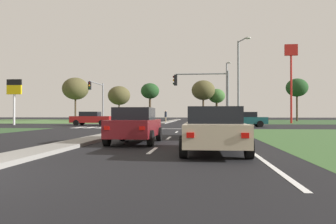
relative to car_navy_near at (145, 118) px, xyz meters
name	(u,v)px	position (x,y,z in m)	size (l,w,h in m)	color
ground_plane	(153,126)	(2.39, -9.52, -0.76)	(200.00, 200.00, 0.00)	black
grass_verge_far_left	(40,121)	(-23.11, 14.98, -0.76)	(35.00, 35.00, 0.01)	#476B38
grass_verge_far_right	(315,122)	(27.89, 14.98, -0.76)	(35.00, 35.00, 0.01)	#2D4C28
median_island_near	(100,137)	(2.39, -28.52, -0.69)	(1.20, 22.00, 0.14)	gray
median_island_far	(172,121)	(2.39, 15.48, -0.69)	(1.20, 36.00, 0.14)	gray
lane_dash_near	(152,151)	(5.89, -33.71, -0.76)	(0.14, 2.00, 0.01)	silver
lane_dash_second	(169,138)	(5.89, -27.71, -0.76)	(0.14, 2.00, 0.01)	silver
lane_dash_third	(177,132)	(5.89, -21.71, -0.76)	(0.14, 2.00, 0.01)	silver
edge_line_right	(232,138)	(9.24, -27.52, -0.76)	(0.14, 24.00, 0.01)	silver
stop_bar_near	(184,129)	(6.19, -16.52, -0.76)	(6.40, 0.50, 0.01)	silver
crosswalk_bar_near	(79,128)	(-4.01, -14.72, -0.76)	(0.70, 2.80, 0.01)	silver
crosswalk_bar_second	(90,128)	(-2.86, -14.72, -0.76)	(0.70, 2.80, 0.01)	silver
crosswalk_bar_third	(102,128)	(-1.71, -14.72, -0.76)	(0.70, 2.80, 0.01)	silver
crosswalk_bar_fourth	(114,128)	(-0.56, -14.72, -0.76)	(0.70, 2.80, 0.01)	silver
crosswalk_bar_fifth	(126,128)	(0.59, -14.72, -0.76)	(0.70, 2.80, 0.01)	silver
crosswalk_bar_sixth	(138,128)	(1.74, -14.72, -0.76)	(0.70, 2.80, 0.01)	silver
crosswalk_bar_seventh	(150,128)	(2.89, -14.72, -0.76)	(0.70, 2.80, 0.01)	silver
car_navy_near	(145,118)	(0.00, 0.00, 0.00)	(1.95, 4.59, 1.48)	#161E47
car_beige_second	(214,129)	(7.98, -34.10, 0.01)	(2.07, 4.60, 1.50)	#BCAD8E
car_red_third	(91,118)	(-4.83, -8.67, 0.04)	(4.64, 2.07, 1.58)	#A31919
car_maroon_fourth	(135,125)	(4.72, -30.93, 0.03)	(1.98, 4.20, 1.55)	maroon
car_silver_fifth	(207,124)	(7.91, -27.31, 0.01)	(1.99, 4.32, 1.50)	#B7B7BC
car_teal_sixth	(245,119)	(12.08, -11.28, 0.01)	(4.45, 2.03, 1.51)	#19565B
traffic_signal_near_right	(206,89)	(8.11, -16.12, 2.78)	(4.93, 0.32, 5.08)	gray
traffic_signal_far_left	(98,94)	(-5.21, -5.01, 3.01)	(0.32, 5.58, 5.38)	gray
street_lamp_second	(239,78)	(11.26, -13.70, 3.91)	(0.98, 2.26, 8.25)	gray
street_lamp_third	(227,90)	(11.21, -0.39, 3.86)	(0.56, 1.90, 8.24)	gray
pedestrian_at_median	(166,115)	(2.62, 2.10, 0.43)	(0.34, 0.34, 1.74)	#9E8966
fastfood_pole_sign	(291,66)	(20.47, 2.71, 7.45)	(1.80, 0.40, 11.22)	red
fuel_price_totem	(14,92)	(-14.51, -8.06, 3.21)	(1.80, 0.24, 5.45)	silver
treeline_near	(75,89)	(-17.67, 19.22, 5.74)	(5.29, 5.29, 8.77)	#423323
treeline_second	(119,96)	(-9.67, 23.47, 4.55)	(4.76, 4.76, 7.34)	#423323
treeline_third	(150,91)	(-2.14, 18.12, 5.03)	(3.59, 3.59, 7.39)	#423323
treeline_fourth	(203,90)	(8.26, 20.58, 5.33)	(4.65, 4.65, 8.10)	#423323
treeline_fifth	(217,96)	(11.03, 22.75, 4.25)	(3.43, 3.43, 6.54)	#423323
treeline_sixth	(297,88)	(25.58, 17.65, 5.47)	(3.98, 3.98, 7.96)	#423323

